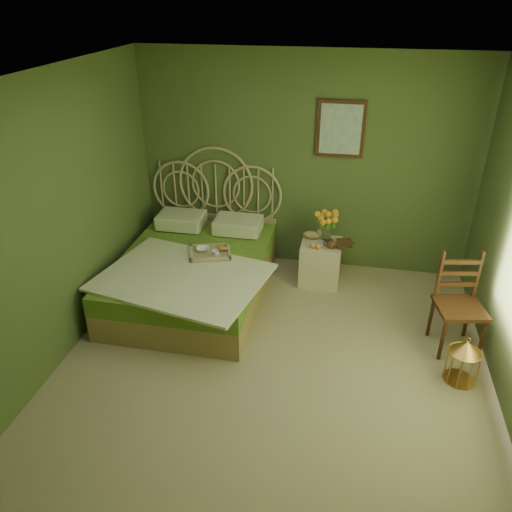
% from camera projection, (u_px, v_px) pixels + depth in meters
% --- Properties ---
extents(floor, '(4.50, 4.50, 0.00)m').
position_uv_depth(floor, '(270.00, 376.00, 4.61)').
color(floor, tan).
rests_on(floor, ground).
extents(ceiling, '(4.50, 4.50, 0.00)m').
position_uv_depth(ceiling, '(276.00, 83.00, 3.36)').
color(ceiling, silver).
rests_on(ceiling, wall_back).
extents(wall_back, '(4.00, 0.00, 4.00)m').
position_uv_depth(wall_back, '(304.00, 165.00, 5.92)').
color(wall_back, '#4B592E').
rests_on(wall_back, floor).
extents(wall_left, '(0.00, 4.50, 4.50)m').
position_uv_depth(wall_left, '(46.00, 231.00, 4.33)').
color(wall_left, '#4B592E').
rests_on(wall_left, floor).
extents(wall_art, '(0.54, 0.04, 0.64)m').
position_uv_depth(wall_art, '(341.00, 129.00, 5.62)').
color(wall_art, '#38200F').
rests_on(wall_art, wall_back).
extents(bed, '(1.85, 2.33, 1.45)m').
position_uv_depth(bed, '(195.00, 269.00, 5.70)').
color(bed, '#9F834F').
rests_on(bed, floor).
extents(nightstand, '(0.47, 0.48, 0.94)m').
position_uv_depth(nightstand, '(321.00, 255.00, 5.94)').
color(nightstand, beige).
rests_on(nightstand, floor).
extents(chair, '(0.51, 0.51, 0.98)m').
position_uv_depth(chair, '(460.00, 297.00, 4.79)').
color(chair, '#38200F').
rests_on(chair, floor).
extents(birdcage, '(0.28, 0.28, 0.43)m').
position_uv_depth(birdcage, '(463.00, 362.00, 4.47)').
color(birdcage, '#C5893F').
rests_on(birdcage, floor).
extents(book_lower, '(0.20, 0.24, 0.02)m').
position_uv_depth(book_lower, '(337.00, 243.00, 5.83)').
color(book_lower, '#381E0F').
rests_on(book_lower, nightstand).
extents(book_upper, '(0.28, 0.29, 0.02)m').
position_uv_depth(book_upper, '(337.00, 241.00, 5.82)').
color(book_upper, '#472819').
rests_on(book_upper, nightstand).
extents(cereal_bowl, '(0.19, 0.19, 0.04)m').
position_uv_depth(cereal_bowl, '(203.00, 249.00, 5.59)').
color(cereal_bowl, white).
rests_on(cereal_bowl, bed).
extents(coffee_cup, '(0.08, 0.08, 0.07)m').
position_uv_depth(coffee_cup, '(215.00, 254.00, 5.45)').
color(coffee_cup, white).
rests_on(coffee_cup, bed).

